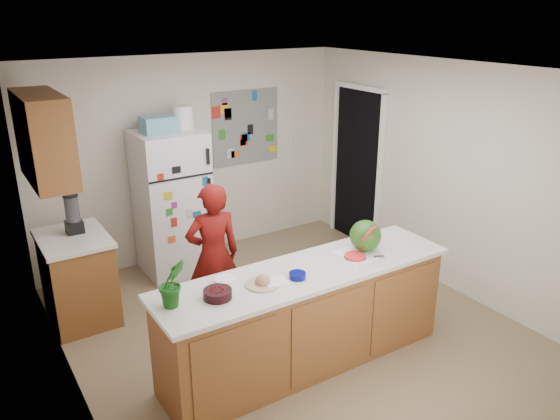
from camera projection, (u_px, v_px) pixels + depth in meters
floor at (293, 330)px, 5.40m from camera, size 4.00×4.50×0.02m
wall_back at (193, 158)px, 6.76m from camera, size 4.00×0.02×2.50m
wall_left at (64, 263)px, 3.96m from camera, size 0.02×4.50×2.50m
wall_right at (446, 177)px, 5.98m from camera, size 0.02×4.50×2.50m
ceiling at (295, 69)px, 4.53m from camera, size 4.00×4.50×0.02m
doorway at (358, 167)px, 7.19m from camera, size 0.03×0.85×2.04m
peninsula_base at (306, 319)px, 4.75m from camera, size 2.60×0.62×0.88m
peninsula_top at (307, 272)px, 4.59m from camera, size 2.68×0.70×0.04m
side_counter_base at (79, 280)px, 5.47m from camera, size 0.60×0.80×0.86m
side_counter_top at (73, 238)px, 5.31m from camera, size 0.64×0.84×0.04m
upper_cabinets at (44, 138)px, 4.86m from camera, size 0.35×1.00×0.80m
refrigerator at (172, 203)px, 6.37m from camera, size 0.75×0.70×1.70m
fridge_top_bin at (158, 124)px, 5.99m from camera, size 0.35×0.28×0.18m
photo_collage at (246, 127)px, 7.01m from camera, size 0.95×0.01×0.95m
person at (213, 255)px, 5.30m from camera, size 0.58×0.43×1.46m
blender_appliance at (73, 214)px, 5.34m from camera, size 0.14×0.14×0.38m
cutting_board at (361, 253)px, 4.89m from camera, size 0.45×0.34×0.01m
watermelon at (365, 236)px, 4.88m from camera, size 0.29×0.29×0.29m
watermelon_slice at (355, 256)px, 4.79m from camera, size 0.19×0.19×0.02m
cherry_bowl at (218, 294)px, 4.13m from camera, size 0.23×0.23×0.07m
white_bowl at (225, 282)px, 4.32m from camera, size 0.18×0.18×0.06m
cobalt_bowl at (297, 275)px, 4.44m from camera, size 0.18×0.18×0.05m
plate at (263, 284)px, 4.33m from camera, size 0.32×0.32×0.02m
paper_towel at (276, 282)px, 4.36m from camera, size 0.21×0.20×0.02m
keys at (379, 257)px, 4.81m from camera, size 0.10×0.07×0.01m
potted_plant at (172, 283)px, 3.97m from camera, size 0.21×0.17×0.37m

